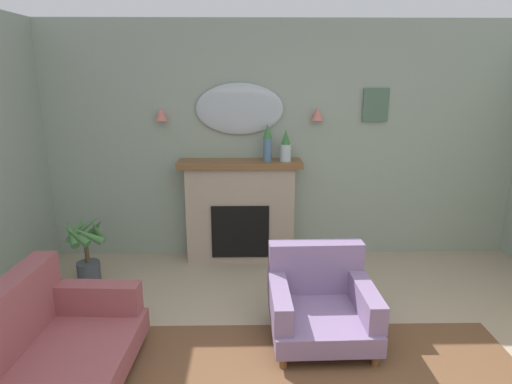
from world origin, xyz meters
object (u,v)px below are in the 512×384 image
mantel_vase_centre (267,142)px  armchair_by_coffee_table (320,300)px  fireplace (240,212)px  potted_plant_small_fern (86,247)px  wall_sconce_left (161,114)px  framed_picture (376,105)px  wall_sconce_right (317,114)px  wall_mirror (240,109)px  mantel_vase_left (286,147)px  floral_couch (25,372)px

mantel_vase_centre → armchair_by_coffee_table: mantel_vase_centre is taller
fireplace → mantel_vase_centre: size_ratio=3.32×
mantel_vase_centre → potted_plant_small_fern: bearing=-165.0°
wall_sconce_left → framed_picture: 2.35m
wall_sconce_right → framed_picture: framed_picture is taller
wall_mirror → wall_sconce_left: 0.85m
potted_plant_small_fern → armchair_by_coffee_table: bearing=-23.9°
mantel_vase_left → wall_mirror: bearing=161.2°
framed_picture → floral_couch: (-2.78, -2.55, -1.43)m
framed_picture → potted_plant_small_fern: (-3.07, -0.68, -1.37)m
wall_sconce_right → armchair_by_coffee_table: (-0.18, -1.62, -1.35)m
mantel_vase_centre → armchair_by_coffee_table: (0.37, -1.50, -1.06)m
wall_mirror → armchair_by_coffee_table: size_ratio=1.15×
wall_mirror → floral_couch: 3.16m
fireplace → floral_couch: (-1.28, -2.40, -0.25)m
framed_picture → armchair_by_coffee_table: (-0.83, -1.68, -1.44)m
wall_mirror → wall_sconce_left: size_ratio=6.86×
wall_sconce_left → wall_mirror: bearing=3.4°
fireplace → potted_plant_small_fern: size_ratio=1.92×
mantel_vase_centre → potted_plant_small_fern: (-1.87, -0.50, -0.99)m
fireplace → framed_picture: size_ratio=3.78×
fireplace → wall_sconce_right: (0.85, 0.09, 1.09)m
wall_sconce_left → framed_picture: size_ratio=0.39×
mantel_vase_centre → fireplace: bearing=174.6°
wall_sconce_left → wall_sconce_right: 1.70m
floral_couch → mantel_vase_centre: bearing=56.3°
mantel_vase_left → potted_plant_small_fern: bearing=-166.4°
potted_plant_small_fern → mantel_vase_left: bearing=13.6°
framed_picture → floral_couch: bearing=-137.5°
wall_sconce_left → wall_sconce_right: (1.70, 0.00, 0.00)m
framed_picture → floral_couch: 4.03m
mantel_vase_centre → wall_sconce_right: size_ratio=2.93×
mantel_vase_left → wall_sconce_left: 1.40m
framed_picture → wall_sconce_left: bearing=-178.5°
armchair_by_coffee_table → framed_picture: bearing=63.7°
wall_sconce_right → potted_plant_small_fern: wall_sconce_right is taller
fireplace → potted_plant_small_fern: (-1.57, -0.53, -0.19)m
fireplace → wall_mirror: 1.15m
armchair_by_coffee_table → mantel_vase_left: bearing=96.5°
mantel_vase_centre → potted_plant_small_fern: mantel_vase_centre is taller
armchair_by_coffee_table → potted_plant_small_fern: armchair_by_coffee_table is taller
mantel_vase_left → wall_mirror: size_ratio=0.36×
floral_couch → framed_picture: bearing=42.5°
fireplace → potted_plant_small_fern: 1.67m
wall_mirror → wall_sconce_right: (0.85, -0.05, -0.05)m
wall_sconce_left → wall_sconce_right: same height
wall_mirror → wall_sconce_right: 0.85m
mantel_vase_left → framed_picture: (1.00, 0.18, 0.43)m
framed_picture → armchair_by_coffee_table: framed_picture is taller
wall_sconce_right → armchair_by_coffee_table: bearing=-96.3°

